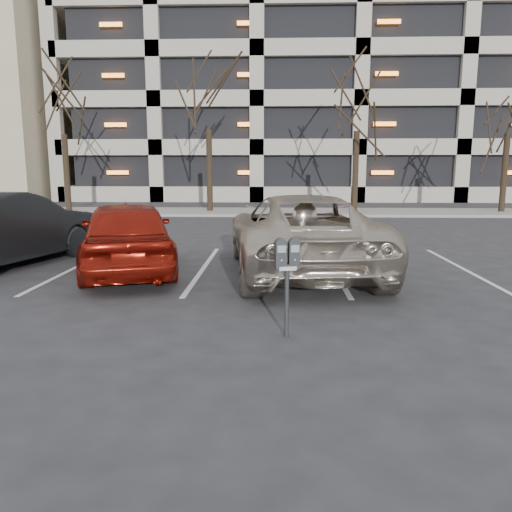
{
  "coord_description": "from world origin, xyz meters",
  "views": [
    {
      "loc": [
        0.12,
        -8.27,
        2.12
      ],
      "look_at": [
        -0.12,
        -1.66,
        0.97
      ],
      "focal_mm": 35.0,
      "sensor_mm": 36.0,
      "label": 1
    }
  ],
  "objects": [
    {
      "name": "sidewalk",
      "position": [
        0.0,
        16.0,
        0.06
      ],
      "size": [
        80.0,
        4.0,
        0.12
      ],
      "primitive_type": "cube",
      "color": "gray",
      "rests_on": "ground"
    },
    {
      "name": "ground",
      "position": [
        0.0,
        0.0,
        0.0
      ],
      "size": [
        140.0,
        140.0,
        0.0
      ],
      "primitive_type": "plane",
      "color": "#28282B",
      "rests_on": "ground"
    },
    {
      "name": "tree_c",
      "position": [
        4.0,
        16.0,
        6.24
      ],
      "size": [
        3.8,
        3.8,
        8.63
      ],
      "color": "black",
      "rests_on": "ground"
    },
    {
      "name": "tree_a",
      "position": [
        -10.0,
        16.0,
        6.05
      ],
      "size": [
        3.68,
        3.68,
        8.37
      ],
      "color": "black",
      "rests_on": "ground"
    },
    {
      "name": "car_red",
      "position": [
        -2.9,
        1.8,
        0.77
      ],
      "size": [
        3.04,
        4.84,
        1.53
      ],
      "primitive_type": "imported",
      "rotation": [
        0.0,
        0.0,
        3.44
      ],
      "color": "maroon",
      "rests_on": "ground"
    },
    {
      "name": "suv_silver",
      "position": [
        0.67,
        2.0,
        0.81
      ],
      "size": [
        3.3,
        6.08,
        1.62
      ],
      "rotation": [
        0.0,
        0.0,
        3.25
      ],
      "color": "beige",
      "rests_on": "ground"
    },
    {
      "name": "parking_meter",
      "position": [
        0.29,
        -2.14,
        0.96
      ],
      "size": [
        0.34,
        0.18,
        1.25
      ],
      "rotation": [
        0.0,
        0.0,
        0.21
      ],
      "color": "black",
      "rests_on": "ground"
    },
    {
      "name": "tree_b",
      "position": [
        -3.0,
        16.0,
        6.39
      ],
      "size": [
        3.89,
        3.89,
        8.84
      ],
      "color": "black",
      "rests_on": "ground"
    },
    {
      "name": "stall_lines",
      "position": [
        -1.4,
        2.3,
        0.01
      ],
      "size": [
        16.9,
        5.2,
        0.0
      ],
      "color": "silver",
      "rests_on": "ground"
    },
    {
      "name": "parking_garage",
      "position": [
        12.0,
        33.84,
        9.26
      ],
      "size": [
        52.0,
        20.0,
        19.0
      ],
      "color": "black",
      "rests_on": "ground"
    },
    {
      "name": "tree_d",
      "position": [
        11.0,
        16.0,
        5.86
      ],
      "size": [
        3.57,
        3.57,
        8.12
      ],
      "color": "black",
      "rests_on": "ground"
    },
    {
      "name": "car_dark",
      "position": [
        -5.84,
        2.43,
        0.82
      ],
      "size": [
        2.99,
        5.27,
        1.64
      ],
      "primitive_type": "imported",
      "rotation": [
        0.0,
        0.0,
        2.88
      ],
      "color": "black",
      "rests_on": "ground"
    }
  ]
}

